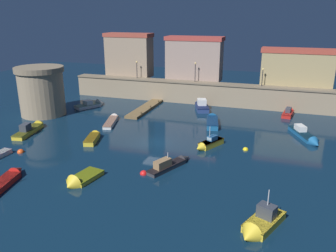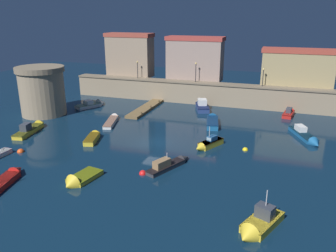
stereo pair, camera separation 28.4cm
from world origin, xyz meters
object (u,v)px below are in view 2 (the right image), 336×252
quay_lamp_0 (137,67)px  moored_boat_13 (93,104)px  moored_boat_1 (170,164)px  moored_boat_9 (93,137)px  moored_boat_12 (289,113)px  quay_lamp_1 (196,69)px  moored_boat_6 (208,144)px  moored_boat_8 (258,225)px  moored_boat_11 (212,121)px  mooring_buoy_1 (21,152)px  quay_lamp_2 (263,74)px  mooring_buoy_0 (245,150)px  moored_boat_5 (202,105)px  moored_boat_3 (32,128)px  moored_boat_4 (112,120)px  fortress_tower (42,91)px  moored_boat_10 (4,181)px  mooring_buoy_2 (143,174)px  moored_boat_0 (78,180)px  moored_boat_7 (306,136)px

quay_lamp_0 → moored_boat_13: quay_lamp_0 is taller
moored_boat_1 → moored_boat_13: bearing=71.4°
moored_boat_9 → moored_boat_12: (23.49, 19.68, 0.07)m
quay_lamp_1 → moored_boat_6: size_ratio=0.75×
moored_boat_8 → quay_lamp_1: bearing=-135.1°
moored_boat_11 → mooring_buoy_1: bearing=121.2°
quay_lamp_2 → mooring_buoy_0: (-0.15, -19.55, -5.84)m
moored_boat_11 → mooring_buoy_1: size_ratio=8.19×
moored_boat_5 → moored_boat_6: (4.91, -16.92, -0.10)m
moored_boat_3 → moored_boat_11: (22.55, 11.41, 0.00)m
moored_boat_4 → moored_boat_13: bearing=31.3°
quay_lamp_0 → moored_boat_3: bearing=-105.1°
moored_boat_4 → moored_boat_13: (-7.23, 6.62, 0.11)m
moored_boat_4 → fortress_tower: bearing=74.0°
quay_lamp_2 → mooring_buoy_1: bearing=-130.7°
moored_boat_1 → moored_boat_9: size_ratio=1.27×
fortress_tower → moored_boat_9: fortress_tower is taller
moored_boat_4 → moored_boat_11: size_ratio=1.06×
moored_boat_10 → mooring_buoy_1: 8.00m
fortress_tower → mooring_buoy_2: 27.59m
quay_lamp_2 → moored_boat_13: size_ratio=0.53×
quay_lamp_1 → mooring_buoy_2: (2.32, -29.26, -6.10)m
moored_boat_0 → mooring_buoy_0: 19.40m
moored_boat_13 → quay_lamp_1: bearing=-34.9°
mooring_buoy_0 → mooring_buoy_2: bearing=-132.6°
quay_lamp_1 → moored_boat_11: size_ratio=0.52×
moored_boat_1 → moored_boat_3: size_ratio=0.84×
moored_boat_10 → moored_boat_11: moored_boat_10 is taller
moored_boat_8 → mooring_buoy_2: size_ratio=6.88×
mooring_buoy_1 → mooring_buoy_2: bearing=-2.1°
quay_lamp_0 → moored_boat_5: size_ratio=0.52×
quay_lamp_1 → moored_boat_8: bearing=-68.2°
moored_boat_6 → moored_boat_13: size_ratio=0.82×
moored_boat_5 → moored_boat_10: bearing=141.1°
moored_boat_11 → moored_boat_4: bearing=93.0°
moored_boat_0 → mooring_buoy_1: moored_boat_0 is taller
moored_boat_8 → moored_boat_12: bearing=-160.4°
moored_boat_1 → quay_lamp_2: bearing=9.4°
moored_boat_11 → moored_boat_7: bearing=-113.2°
moored_boat_5 → moored_boat_11: moored_boat_5 is taller
quay_lamp_2 → moored_boat_0: size_ratio=0.67×
quay_lamp_2 → mooring_buoy_1: size_ratio=3.74×
fortress_tower → moored_boat_13: (4.83, 6.67, -3.46)m
moored_boat_0 → moored_boat_1: moored_boat_1 is taller
fortress_tower → moored_boat_13: fortress_tower is taller
quay_lamp_1 → mooring_buoy_0: quay_lamp_1 is taller
moored_boat_7 → moored_boat_10: moored_boat_10 is taller
moored_boat_0 → moored_boat_4: moored_boat_0 is taller
moored_boat_0 → moored_boat_10: (-6.43, -2.53, 0.05)m
moored_boat_12 → mooring_buoy_2: 29.93m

